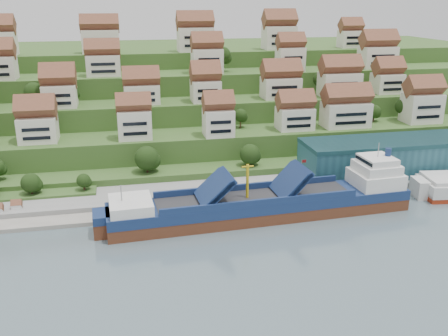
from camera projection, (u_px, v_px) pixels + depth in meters
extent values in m
plane|color=slate|center=(244.00, 217.00, 121.48)|extent=(300.00, 300.00, 0.00)
cube|color=gray|center=(301.00, 185.00, 138.91)|extent=(180.00, 14.00, 2.20)
cube|color=gray|center=(1.00, 215.00, 121.21)|extent=(45.00, 20.00, 1.00)
cube|color=#2D4C1E|center=(193.00, 126.00, 200.55)|extent=(260.00, 128.00, 4.00)
cube|color=#2D4C1E|center=(191.00, 114.00, 204.06)|extent=(260.00, 118.00, 11.00)
cube|color=#2D4C1E|center=(188.00, 102.00, 210.35)|extent=(260.00, 102.00, 18.00)
cube|color=#2D4C1E|center=(185.00, 91.00, 216.64)|extent=(260.00, 86.00, 25.00)
cube|color=#2D4C1E|center=(182.00, 81.00, 224.02)|extent=(260.00, 68.00, 31.00)
cube|color=silver|center=(38.00, 129.00, 144.03)|extent=(10.66, 8.57, 7.31)
cube|color=silver|center=(135.00, 124.00, 146.73)|extent=(9.73, 7.03, 8.48)
cube|color=silver|center=(218.00, 123.00, 150.03)|extent=(8.74, 7.62, 8.02)
cube|color=silver|center=(295.00, 118.00, 157.64)|extent=(11.04, 7.73, 6.92)
cube|color=silver|center=(346.00, 115.00, 160.73)|extent=(14.73, 8.26, 7.86)
cube|color=silver|center=(422.00, 108.00, 166.42)|extent=(11.78, 8.31, 9.55)
cube|color=silver|center=(60.00, 96.00, 156.28)|extent=(10.25, 8.98, 7.02)
cube|color=silver|center=(142.00, 94.00, 161.49)|extent=(11.29, 7.90, 6.12)
cube|color=silver|center=(206.00, 91.00, 164.42)|extent=(9.30, 8.56, 7.00)
cube|color=silver|center=(281.00, 88.00, 170.30)|extent=(12.63, 8.36, 7.02)
cube|color=silver|center=(339.00, 84.00, 173.45)|extent=(13.57, 8.18, 8.13)
cube|color=silver|center=(387.00, 83.00, 179.62)|extent=(9.96, 8.04, 6.94)
cube|color=silver|center=(103.00, 65.00, 171.81)|extent=(11.44, 7.30, 7.13)
cube|color=silver|center=(207.00, 61.00, 177.61)|extent=(10.64, 7.79, 8.63)
cube|color=silver|center=(290.00, 59.00, 182.47)|extent=(9.61, 7.14, 8.61)
cube|color=silver|center=(377.00, 57.00, 191.87)|extent=(13.31, 8.47, 8.07)
cube|color=silver|center=(101.00, 42.00, 185.76)|extent=(13.50, 7.51, 8.47)
cube|color=silver|center=(195.00, 39.00, 191.86)|extent=(13.47, 8.15, 8.99)
cube|color=silver|center=(279.00, 38.00, 200.70)|extent=(12.56, 8.73, 9.01)
cube|color=silver|center=(350.00, 39.00, 207.70)|extent=(8.96, 7.05, 6.88)
ellipsoid|color=#203A13|center=(250.00, 154.00, 144.85)|extent=(5.91, 5.91, 5.91)
ellipsoid|color=#203A13|center=(147.00, 158.00, 139.05)|extent=(6.80, 6.80, 6.80)
ellipsoid|color=#203A13|center=(374.00, 112.00, 167.57)|extent=(4.60, 4.60, 4.60)
ellipsoid|color=#203A13|center=(403.00, 106.00, 169.18)|extent=(5.51, 5.51, 5.51)
ellipsoid|color=#203A13|center=(240.00, 115.00, 158.92)|extent=(4.23, 4.23, 4.23)
ellipsoid|color=#203A13|center=(320.00, 79.00, 177.76)|extent=(5.16, 5.16, 5.16)
ellipsoid|color=#203A13|center=(34.00, 92.00, 158.81)|extent=(6.17, 6.17, 6.17)
ellipsoid|color=#203A13|center=(70.00, 92.00, 159.75)|extent=(5.14, 5.14, 5.14)
ellipsoid|color=#203A13|center=(223.00, 55.00, 181.28)|extent=(5.78, 5.78, 5.78)
ellipsoid|color=#203A13|center=(291.00, 56.00, 189.49)|extent=(5.43, 5.43, 5.43)
ellipsoid|color=#203A13|center=(297.00, 61.00, 188.45)|extent=(4.80, 4.80, 4.80)
ellipsoid|color=#203A13|center=(31.00, 183.00, 127.26)|extent=(5.03, 5.03, 5.03)
ellipsoid|color=#203A13|center=(84.00, 180.00, 129.89)|extent=(3.67, 3.67, 3.67)
cube|color=#235360|center=(404.00, 155.00, 144.99)|extent=(60.00, 15.00, 10.00)
cylinder|color=gray|center=(301.00, 174.00, 132.24)|extent=(0.16, 0.16, 8.00)
cube|color=maroon|center=(304.00, 161.00, 131.20)|extent=(1.20, 0.05, 0.80)
cube|color=white|center=(17.00, 208.00, 121.01)|extent=(2.40, 2.20, 2.20)
cube|color=#562C1A|center=(262.00, 213.00, 121.12)|extent=(74.18, 14.96, 4.73)
cube|color=navy|center=(262.00, 201.00, 120.14)|extent=(74.19, 15.07, 2.46)
cube|color=silver|center=(131.00, 205.00, 111.92)|extent=(9.97, 11.23, 2.46)
cube|color=#262628|center=(255.00, 197.00, 119.29)|extent=(47.67, 11.96, 0.28)
cube|color=navy|center=(212.00, 189.00, 115.77)|extent=(7.58, 10.77, 6.53)
cube|color=navy|center=(289.00, 182.00, 120.29)|extent=(7.23, 10.75, 6.91)
cylinder|color=yellow|center=(247.00, 182.00, 117.50)|extent=(0.69, 0.69, 8.51)
cube|color=silver|center=(375.00, 179.00, 126.39)|extent=(11.86, 11.32, 3.78)
cube|color=silver|center=(377.00, 167.00, 125.42)|extent=(9.91, 10.09, 2.36)
cube|color=silver|center=(377.00, 160.00, 124.78)|extent=(7.97, 8.87, 1.70)
cylinder|color=navy|center=(388.00, 152.00, 124.88)|extent=(1.58, 1.58, 2.08)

